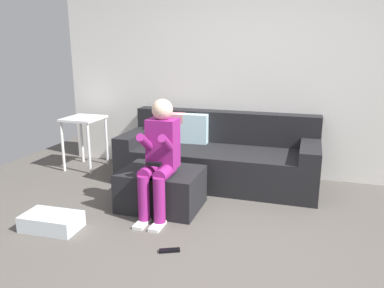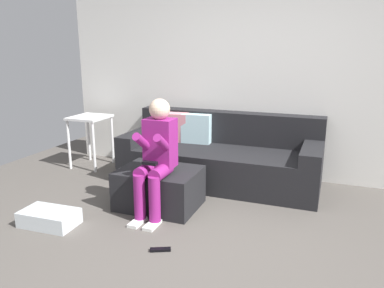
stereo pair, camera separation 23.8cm
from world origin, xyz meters
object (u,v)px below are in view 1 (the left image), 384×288
Objects in this scene: ottoman at (161,189)px; side_table at (84,127)px; storage_bin at (52,222)px; remote_near_ottoman at (169,251)px; couch_sectional at (218,156)px; person_seated at (160,154)px.

side_table is at bearing 148.20° from ottoman.
storage_bin is 0.73× the size of side_table.
ottoman is at bearing 90.59° from remote_near_ottoman.
storage_bin is 1.17m from remote_near_ottoman.
couch_sectional is 1.22m from person_seated.
person_seated is 0.95m from remote_near_ottoman.
person_seated is 6.75× the size of remote_near_ottoman.
ottoman is 1.09m from storage_bin.
side_table is 4.17× the size of remote_near_ottoman.
side_table is at bearing 113.14° from storage_bin.
storage_bin is at bearing -123.09° from couch_sectional.
remote_near_ottoman is at bearing -88.82° from couch_sectional.
couch_sectional is 1.04m from ottoman.
person_seated reaches higher than couch_sectional.
couch_sectional is 2.06× the size of person_seated.
couch_sectional is 13.92× the size of remote_near_ottoman.
ottoman is 0.71× the size of person_seated.
couch_sectional is at bearing 56.91° from storage_bin.
side_table reaches higher than ottoman.
storage_bin is (-0.83, -0.59, -0.55)m from person_seated.
side_table is (-1.85, -0.05, 0.26)m from couch_sectional.
side_table reaches higher than remote_near_ottoman.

